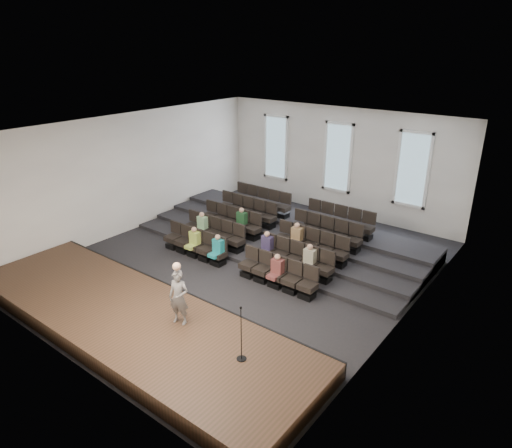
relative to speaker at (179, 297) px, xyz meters
The scene contains 14 objects.
ground 4.96m from the speaker, 108.02° to the left, with size 14.00×14.00×0.00m, color black.
ceiling 6.06m from the speaker, 108.02° to the left, with size 12.00×14.00×0.02m, color white.
wall_back 11.73m from the speaker, 97.29° to the left, with size 12.00×0.04×5.00m, color white.
wall_front 3.12m from the speaker, 121.00° to the right, with size 12.00×0.04×5.00m, color white.
wall_left 8.86m from the speaker, 148.73° to the left, with size 0.04×14.00×5.00m, color white.
wall_right 6.54m from the speaker, 45.10° to the left, with size 0.04×14.00×5.00m, color white.
stage 1.89m from the speaker, 159.79° to the right, with size 11.80×3.60×0.50m, color #3E271A.
stage_lip 2.19m from the speaker, 140.42° to the left, with size 11.80×0.06×0.52m, color black.
risers 7.94m from the speaker, 100.85° to the left, with size 11.80×4.80×0.60m.
seating_rows 6.30m from the speaker, 103.66° to the left, with size 6.80×4.70×1.67m.
windows 11.69m from the speaker, 97.34° to the left, with size 8.44×0.10×3.24m.
audience 5.12m from the speaker, 106.90° to the left, with size 5.45×2.64×1.10m.
speaker is the anchor object (origin of this frame).
mic_stand 2.35m from the speaker, ahead, with size 0.25×0.25×1.49m.
Camera 1 is at (9.62, -11.70, 7.69)m, focal length 32.00 mm.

